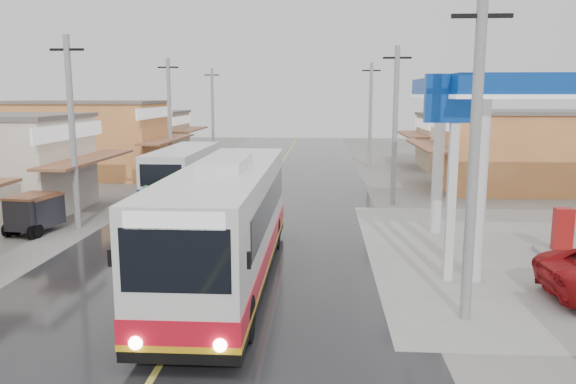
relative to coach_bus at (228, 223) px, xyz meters
name	(u,v)px	position (x,y,z in m)	size (l,w,h in m)	color
ground	(192,312)	(-0.54, -2.57, -1.82)	(120.00, 120.00, 0.00)	slate
road	(258,203)	(-0.54, 12.43, -1.81)	(12.00, 90.00, 0.02)	black
centre_line	(258,203)	(-0.54, 12.43, -1.80)	(0.15, 90.00, 0.01)	#D8CC4C
shopfronts_left	(45,191)	(-13.54, 15.43, -1.82)	(11.00, 44.00, 5.20)	tan
utility_poles_left	(133,198)	(-7.54, 13.43, -1.82)	(1.60, 50.00, 8.00)	gray
utility_poles_right	(393,205)	(6.46, 12.43, -1.82)	(1.60, 36.00, 8.00)	gray
coach_bus	(228,223)	(0.00, 0.00, 0.00)	(2.86, 12.10, 3.77)	silver
second_bus	(184,173)	(-4.48, 12.70, -0.31)	(2.33, 8.48, 2.81)	silver
cyclist	(148,214)	(-4.53, 6.55, -1.20)	(1.10, 1.85, 1.89)	black
tricycle_near	(32,212)	(-8.95, 5.33, -0.90)	(1.65, 2.27, 1.62)	#26262D
tricycle_far	(39,211)	(-8.79, 5.57, -0.94)	(1.64, 2.21, 1.54)	#26262D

